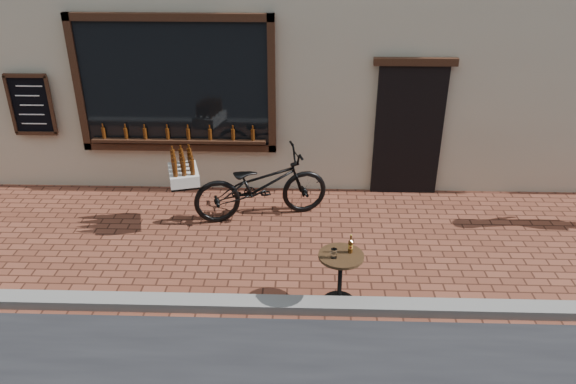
{
  "coord_description": "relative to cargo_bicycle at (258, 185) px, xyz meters",
  "views": [
    {
      "loc": [
        0.2,
        -5.27,
        4.4
      ],
      "look_at": [
        -0.01,
        1.2,
        1.1
      ],
      "focal_mm": 35.0,
      "sensor_mm": 36.0,
      "label": 1
    }
  ],
  "objects": [
    {
      "name": "ground",
      "position": [
        0.51,
        -2.49,
        -0.56
      ],
      "size": [
        90.0,
        90.0,
        0.0
      ],
      "primitive_type": "plane",
      "color": "brown",
      "rests_on": "ground"
    },
    {
      "name": "kerb",
      "position": [
        0.51,
        -2.29,
        -0.5
      ],
      "size": [
        90.0,
        0.25,
        0.12
      ],
      "primitive_type": "cube",
      "color": "slate",
      "rests_on": "ground"
    },
    {
      "name": "cargo_bicycle",
      "position": [
        0.0,
        0.0,
        0.0
      ],
      "size": [
        2.51,
        1.31,
        1.18
      ],
      "rotation": [
        0.0,
        0.0,
        1.85
      ],
      "color": "black",
      "rests_on": "ground"
    },
    {
      "name": "bistro_table",
      "position": [
        1.17,
        -2.14,
        -0.06
      ],
      "size": [
        0.55,
        0.55,
        0.94
      ],
      "color": "black",
      "rests_on": "ground"
    }
  ]
}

